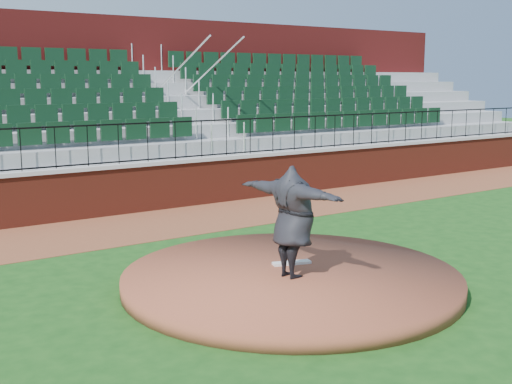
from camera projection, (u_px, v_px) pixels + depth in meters
ground at (305, 277)px, 11.66m from camera, size 90.00×90.00×0.00m
warning_track at (164, 222)px, 16.02m from camera, size 34.00×3.20×0.01m
field_wall at (135, 189)px, 17.21m from camera, size 34.00×0.35×1.20m
wall_cap at (134, 164)px, 17.10m from camera, size 34.00×0.45×0.10m
wall_railing at (133, 143)px, 17.00m from camera, size 34.00×0.05×1.00m
seating_stands at (93, 119)px, 19.12m from camera, size 34.00×5.10×4.60m
concourse_wall at (60, 100)px, 21.31m from camera, size 34.00×0.50×5.50m
pitchers_mound at (291, 279)px, 11.08m from camera, size 5.63×5.63×0.25m
pitching_rubber at (292, 263)px, 11.53m from camera, size 0.69×0.36×0.04m
pitcher at (293, 222)px, 10.65m from camera, size 0.85×2.30×1.83m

